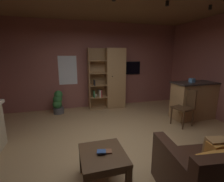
# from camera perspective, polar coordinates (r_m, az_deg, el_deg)

# --- Properties ---
(floor) EXTENTS (6.23, 5.54, 0.02)m
(floor) POSITION_cam_1_polar(r_m,az_deg,el_deg) (3.26, 2.06, -20.04)
(floor) COLOR tan
(floor) RESTS_ON ground
(wall_back) EXTENTS (6.35, 0.06, 2.82)m
(wall_back) POSITION_cam_1_polar(r_m,az_deg,el_deg) (5.49, -7.00, 8.90)
(wall_back) COLOR #8E544C
(wall_back) RESTS_ON ground
(window_pane_back) EXTENTS (0.58, 0.01, 0.92)m
(window_pane_back) POSITION_cam_1_polar(r_m,az_deg,el_deg) (5.40, -15.51, 7.13)
(window_pane_back) COLOR white
(bookshelf_cabinet) EXTENTS (1.22, 0.41, 1.99)m
(bookshelf_cabinet) POSITION_cam_1_polar(r_m,az_deg,el_deg) (5.41, 0.24, 4.33)
(bookshelf_cabinet) COLOR #A87F51
(bookshelf_cabinet) RESTS_ON ground
(kitchen_bar_counter) EXTENTS (1.45, 0.61, 1.03)m
(kitchen_bar_counter) POSITION_cam_1_polar(r_m,az_deg,el_deg) (5.15, 28.01, -2.78)
(kitchen_bar_counter) COLOR #A87F51
(kitchen_bar_counter) RESTS_ON ground
(tissue_box) EXTENTS (0.13, 0.13, 0.11)m
(tissue_box) POSITION_cam_1_polar(r_m,az_deg,el_deg) (4.88, 26.64, 3.42)
(tissue_box) COLOR #598CBF
(tissue_box) RESTS_ON kitchen_bar_counter
(coffee_table) EXTENTS (0.60, 0.67, 0.46)m
(coffee_table) POSITION_cam_1_polar(r_m,az_deg,el_deg) (2.37, -3.27, -23.03)
(coffee_table) COLOR #4C331E
(coffee_table) RESTS_ON ground
(table_book_0) EXTENTS (0.12, 0.12, 0.02)m
(table_book_0) POSITION_cam_1_polar(r_m,az_deg,el_deg) (2.33, -1.41, -20.73)
(table_book_0) COLOR brown
(table_book_0) RESTS_ON coffee_table
(table_book_1) EXTENTS (0.14, 0.12, 0.02)m
(table_book_1) POSITION_cam_1_polar(r_m,az_deg,el_deg) (2.29, -3.77, -20.78)
(table_book_1) COLOR #2D4C8C
(table_book_1) RESTS_ON coffee_table
(dining_chair) EXTENTS (0.50, 0.50, 0.92)m
(dining_chair) POSITION_cam_1_polar(r_m,az_deg,el_deg) (4.46, 24.65, -4.51)
(dining_chair) COLOR #4C331E
(dining_chair) RESTS_ON ground
(potted_floor_plant) EXTENTS (0.32, 0.31, 0.71)m
(potted_floor_plant) POSITION_cam_1_polar(r_m,az_deg,el_deg) (5.17, -18.74, -3.85)
(potted_floor_plant) COLOR #4C4C51
(potted_floor_plant) RESTS_ON ground
(wall_mounted_tv) EXTENTS (0.81, 0.06, 0.45)m
(wall_mounted_tv) POSITION_cam_1_polar(r_m,az_deg,el_deg) (5.79, 6.21, 8.16)
(wall_mounted_tv) COLOR black
(track_light_spot_3) EXTENTS (0.07, 0.07, 0.09)m
(track_light_spot_3) POSITION_cam_1_polar(r_m,az_deg,el_deg) (3.76, 19.09, 27.40)
(track_light_spot_3) COLOR black
(track_light_spot_4) EXTENTS (0.07, 0.07, 0.09)m
(track_light_spot_4) POSITION_cam_1_polar(r_m,az_deg,el_deg) (4.38, 31.66, 24.07)
(track_light_spot_4) COLOR black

